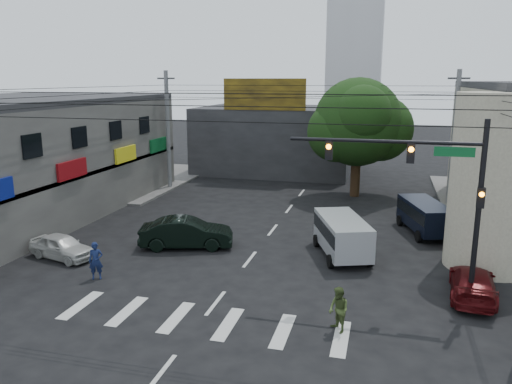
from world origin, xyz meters
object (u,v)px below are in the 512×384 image
at_px(street_tree, 358,123).
at_px(utility_pole_far_left, 168,131).
at_px(maroon_sedan, 473,283).
at_px(traffic_gantry, 432,183).
at_px(utility_pole_far_right, 454,139).
at_px(dark_sedan, 186,233).
at_px(silver_minivan, 342,237).
at_px(navy_van, 424,218).
at_px(traffic_officer, 96,261).
at_px(white_compact, 62,247).
at_px(pedestrian_olive, 339,310).

height_order(street_tree, utility_pole_far_left, utility_pole_far_left).
relative_size(street_tree, maroon_sedan, 2.01).
bearing_deg(traffic_gantry, utility_pole_far_right, 81.06).
relative_size(street_tree, dark_sedan, 1.73).
relative_size(silver_minivan, navy_van, 1.01).
relative_size(traffic_gantry, maroon_sedan, 1.66).
distance_m(utility_pole_far_right, dark_sedan, 19.65).
xyz_separation_m(maroon_sedan, traffic_officer, (-15.61, -2.15, 0.22)).
xyz_separation_m(white_compact, navy_van, (17.32, 8.74, 0.30)).
bearing_deg(pedestrian_olive, maroon_sedan, 90.89).
relative_size(navy_van, traffic_officer, 2.89).
bearing_deg(maroon_sedan, silver_minivan, -27.06).
distance_m(traffic_gantry, maroon_sedan, 4.79).
relative_size(traffic_gantry, utility_pole_far_right, 0.78).
relative_size(dark_sedan, maroon_sedan, 1.16).
distance_m(silver_minivan, traffic_officer, 11.58).
relative_size(utility_pole_far_right, pedestrian_olive, 5.70).
relative_size(white_compact, silver_minivan, 0.77).
relative_size(street_tree, traffic_officer, 5.23).
bearing_deg(utility_pole_far_right, traffic_gantry, -98.94).
relative_size(dark_sedan, traffic_officer, 3.02).
bearing_deg(utility_pole_far_right, traffic_officer, -132.24).
relative_size(utility_pole_far_left, white_compact, 2.45).
distance_m(dark_sedan, pedestrian_olive, 10.97).
bearing_deg(silver_minivan, navy_van, -60.39).
bearing_deg(street_tree, traffic_officer, -117.39).
bearing_deg(white_compact, pedestrian_olive, -91.67).
relative_size(traffic_gantry, pedestrian_olive, 4.46).
height_order(utility_pole_far_right, maroon_sedan, utility_pole_far_right).
bearing_deg(traffic_officer, street_tree, 38.11).
relative_size(dark_sedan, white_compact, 1.34).
relative_size(traffic_gantry, dark_sedan, 1.43).
relative_size(utility_pole_far_left, silver_minivan, 1.90).
distance_m(traffic_gantry, navy_van, 10.38).
bearing_deg(utility_pole_far_left, utility_pole_far_right, 0.00).
height_order(utility_pole_far_left, silver_minivan, utility_pole_far_left).
height_order(utility_pole_far_left, maroon_sedan, utility_pole_far_left).
height_order(utility_pole_far_left, utility_pole_far_right, same).
bearing_deg(silver_minivan, maroon_sedan, -142.75).
bearing_deg(traffic_officer, dark_sedan, 41.36).
distance_m(maroon_sedan, pedestrian_olive, 6.46).
bearing_deg(utility_pole_far_left, street_tree, 3.95).
height_order(traffic_gantry, white_compact, traffic_gantry).
bearing_deg(navy_van, maroon_sedan, 171.59).
bearing_deg(navy_van, pedestrian_olive, 146.76).
distance_m(traffic_gantry, dark_sedan, 12.78).
xyz_separation_m(utility_pole_far_left, traffic_officer, (4.65, -18.00, -3.77)).
xyz_separation_m(white_compact, traffic_officer, (3.05, -1.85, 0.23)).
bearing_deg(maroon_sedan, traffic_gantry, 36.17).
bearing_deg(traffic_officer, white_compact, 124.33).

